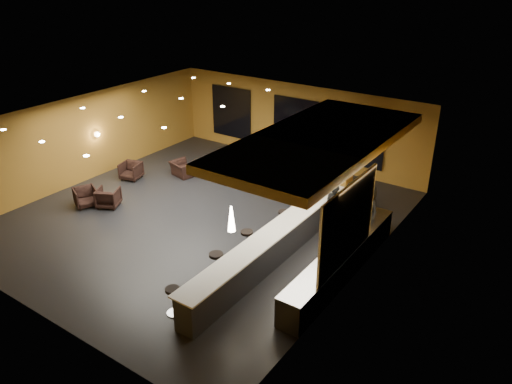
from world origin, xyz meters
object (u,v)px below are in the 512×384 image
Objects in this scene: prep_counter at (341,262)px; staff_a at (334,209)px; staff_b at (352,205)px; pendant_1 at (283,185)px; staff_c at (368,209)px; bar_stool_0 at (173,297)px; column at (343,161)px; armchair_c at (131,171)px; bar_stool_3 at (283,218)px; armchair_a at (86,197)px; pendant_0 at (231,219)px; bar_counter at (273,247)px; armchair_b at (108,197)px; bar_stool_4 at (311,199)px; pendant_2 at (323,159)px; bar_stool_2 at (247,239)px; armchair_d at (183,169)px; bar_stool_1 at (216,263)px.

staff_a reaches higher than prep_counter.
prep_counter is 3.65× the size of staff_b.
staff_c is at bearing 60.24° from pendant_1.
prep_counter is 7.65× the size of bar_stool_0.
armchair_c is (-8.22, -2.69, -1.39)m from column.
staff_b is at bearing -157.22° from staff_c.
staff_a is at bearing 122.00° from prep_counter.
staff_b is 2.25× the size of bar_stool_3.
staff_c is 2.18× the size of armchair_a.
bar_counter is at bearing 90.00° from pendant_0.
armchair_b reaches higher than armchair_a.
armchair_a is 8.27m from bar_stool_4.
pendant_1 is at bearing -90.00° from pendant_2.
bar_stool_4 is (6.35, 3.85, 0.16)m from armchair_b.
bar_stool_2 reaches higher than armchair_a.
bar_stool_2 is at bearing -95.30° from bar_stool_3.
pendant_2 is 0.90× the size of armchair_a.
pendant_1 is 3.60m from bar_stool_4.
staff_a is at bearing 173.19° from armchair_b.
staff_a is 2.22× the size of armchair_c.
armchair_b is at bearing 152.90° from bar_stool_0.
column reaches higher than armchair_d.
bar_stool_2 is (5.76, -3.46, 0.19)m from armchair_d.
staff_a is at bearing -10.66° from armchair_c.
prep_counter is 2.54m from staff_a.
pendant_0 is at bearing 62.62° from bar_stool_0.
pendant_0 reaches higher than armchair_b.
pendant_2 is 8.52m from armchair_c.
armchair_a is at bearing -94.77° from armchair_c.
pendant_0 is 9.32m from armchair_c.
prep_counter is 2.86m from staff_c.
bar_stool_3 is 0.90× the size of bar_stool_4.
bar_stool_0 reaches higher than armchair_b.
bar_counter is 0.91m from bar_stool_2.
armchair_b is 0.94× the size of bar_stool_1.
bar_stool_3 is (-0.73, -1.22, -1.88)m from pendant_2.
armchair_c is at bearing 154.53° from pendant_0.
armchair_a is 1.06× the size of bar_stool_3.
armchair_b is 1.00× the size of bar_stool_0.
bar_stool_0 reaches higher than armchair_c.
bar_stool_0 is (-1.79, -6.81, -0.32)m from staff_b.
column is (-2.00, 4.10, 1.32)m from prep_counter.
armchair_c reaches higher than armchair_a.
pendant_0 is (0.00, -6.60, 0.60)m from column.
bar_counter is at bearing 166.34° from armchair_d.
bar_stool_3 is at bearing 84.70° from bar_stool_2.
bar_stool_0 is at bearing -87.84° from bar_stool_2.
armchair_d is (-6.67, 3.38, -0.19)m from bar_counter.
staff_b is (0.34, 0.69, -0.05)m from staff_a.
column is 2.07× the size of staff_c.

